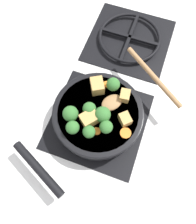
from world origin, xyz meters
TOP-DOWN VIEW (x-y plane):
  - ground_plane at (0.00, 0.00)m, footprint 2.40×2.40m
  - front_burner_grate at (0.00, 0.00)m, footprint 0.31×0.31m
  - rear_burner_grate at (0.00, 0.36)m, footprint 0.31×0.31m
  - skillet_pan at (-0.00, -0.00)m, footprint 0.33×0.41m
  - wooden_spoon at (0.09, 0.12)m, footprint 0.24×0.26m
  - tofu_cube_center_large at (-0.03, 0.07)m, footprint 0.06×0.06m
  - tofu_cube_near_handle at (-0.01, -0.04)m, footprint 0.06×0.06m
  - tofu_cube_east_chunk at (0.08, 0.00)m, footprint 0.05×0.05m
  - tofu_cube_west_chunk at (0.06, 0.07)m, footprint 0.03×0.04m
  - broccoli_floret_near_spoon at (0.02, -0.01)m, footprint 0.05×0.05m
  - broccoli_floret_center_top at (0.04, -0.04)m, footprint 0.04×0.04m
  - broccoli_floret_east_rim at (0.00, -0.07)m, footprint 0.04×0.04m
  - broccoli_floret_west_rim at (-0.05, -0.08)m, footprint 0.04×0.04m
  - broccoli_floret_north_edge at (-0.07, -0.04)m, footprint 0.05×0.05m
  - broccoli_floret_south_cluster at (0.02, 0.09)m, footprint 0.04×0.04m
  - broccoli_floret_mid_floret at (-0.02, -0.01)m, footprint 0.04×0.04m
  - carrot_slice_orange_thin at (0.02, -0.06)m, footprint 0.02×0.02m
  - carrot_slice_near_center at (-0.01, 0.10)m, footprint 0.02×0.02m
  - carrot_slice_edge_slice at (0.10, -0.04)m, footprint 0.03×0.03m

SIDE VIEW (x-z plane):
  - ground_plane at x=0.00m, z-range 0.00..0.00m
  - front_burner_grate at x=0.00m, z-range 0.00..0.03m
  - rear_burner_grate at x=0.00m, z-range 0.00..0.03m
  - skillet_pan at x=0.00m, z-range 0.03..0.09m
  - carrot_slice_orange_thin at x=0.02m, z-range 0.08..0.09m
  - carrot_slice_near_center at x=-0.01m, z-range 0.08..0.09m
  - carrot_slice_edge_slice at x=0.10m, z-range 0.08..0.09m
  - wooden_spoon at x=0.09m, z-range 0.08..0.10m
  - tofu_cube_west_chunk at x=0.06m, z-range 0.08..0.11m
  - tofu_cube_east_chunk at x=0.08m, z-range 0.08..0.11m
  - tofu_cube_center_large at x=-0.03m, z-range 0.08..0.12m
  - tofu_cube_near_handle at x=-0.01m, z-range 0.08..0.12m
  - broccoli_floret_east_rim at x=0.00m, z-range 0.09..0.13m
  - broccoli_floret_center_top at x=0.04m, z-range 0.09..0.13m
  - broccoli_floret_west_rim at x=-0.05m, z-range 0.09..0.13m
  - broccoli_floret_mid_floret at x=-0.02m, z-range 0.09..0.13m
  - broccoli_floret_south_cluster at x=0.02m, z-range 0.09..0.14m
  - broccoli_floret_north_edge at x=-0.07m, z-range 0.09..0.14m
  - broccoli_floret_near_spoon at x=0.02m, z-range 0.09..0.14m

